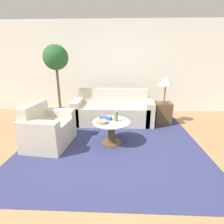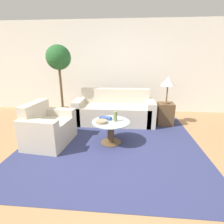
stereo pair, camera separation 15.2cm
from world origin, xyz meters
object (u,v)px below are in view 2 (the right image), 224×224
object	(u,v)px
table_lamp	(168,82)
vase	(115,116)
sofa_main	(115,111)
coffee_table	(111,129)
potted_plant	(59,67)
book_stack	(105,118)
bowl	(101,122)
armchair	(47,129)

from	to	relation	value
table_lamp	vase	bearing A→B (deg)	-136.55
sofa_main	coffee_table	bearing A→B (deg)	-89.15
table_lamp	potted_plant	xyz separation A→B (m)	(-2.61, 0.12, 0.31)
table_lamp	potted_plant	distance (m)	2.63
potted_plant	table_lamp	bearing A→B (deg)	-2.63
sofa_main	book_stack	xyz separation A→B (m)	(-0.10, -1.07, 0.18)
vase	book_stack	world-z (taller)	vase
sofa_main	book_stack	world-z (taller)	sofa_main
bowl	vase	bearing A→B (deg)	26.25
table_lamp	coffee_table	bearing A→B (deg)	-137.87
book_stack	coffee_table	bearing A→B (deg)	-29.84
sofa_main	book_stack	size ratio (longest dim) A/B	7.84
armchair	potted_plant	world-z (taller)	potted_plant
coffee_table	bowl	xyz separation A→B (m)	(-0.17, -0.10, 0.18)
book_stack	table_lamp	bearing A→B (deg)	50.03
armchair	potted_plant	distance (m)	1.71
armchair	table_lamp	size ratio (longest dim) A/B	1.56
potted_plant	book_stack	distance (m)	1.91
sofa_main	vase	size ratio (longest dim) A/B	10.52
table_lamp	sofa_main	bearing A→B (deg)	177.12
armchair	table_lamp	xyz separation A→B (m)	(2.44, 1.21, 0.76)
bowl	book_stack	size ratio (longest dim) A/B	0.85
coffee_table	book_stack	bearing A→B (deg)	136.85
potted_plant	bowl	bearing A→B (deg)	-47.49
vase	book_stack	distance (m)	0.23
sofa_main	coffee_table	world-z (taller)	sofa_main
bowl	sofa_main	bearing A→B (deg)	83.32
armchair	bowl	distance (m)	1.06
armchair	potted_plant	bearing A→B (deg)	13.60
bowl	book_stack	bearing A→B (deg)	76.20
book_stack	vase	bearing A→B (deg)	-9.58
sofa_main	bowl	xyz separation A→B (m)	(-0.15, -1.27, 0.19)
sofa_main	table_lamp	bearing A→B (deg)	-2.88
coffee_table	vase	bearing A→B (deg)	16.96
sofa_main	potted_plant	bearing A→B (deg)	177.60
armchair	vase	world-z (taller)	armchair
table_lamp	bowl	xyz separation A→B (m)	(-1.39, -1.21, -0.57)
armchair	vase	xyz separation A→B (m)	(1.29, 0.12, 0.25)
potted_plant	bowl	size ratio (longest dim) A/B	8.88
vase	book_stack	size ratio (longest dim) A/B	0.75
sofa_main	armchair	xyz separation A→B (m)	(-1.19, -1.27, 0.00)
potted_plant	book_stack	xyz separation A→B (m)	(1.27, -1.12, -0.89)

